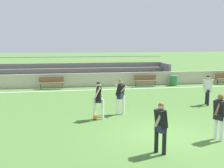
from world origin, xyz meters
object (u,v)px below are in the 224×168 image
(trash_bin, at_px, (174,81))
(player_white_overlapping, at_px, (208,87))
(player_dark_pressing_high, at_px, (121,94))
(bench_far_left, at_px, (145,79))
(bench_near_wall_gap, at_px, (51,82))
(soccer_ball, at_px, (95,117))
(bleacher_stand, at_px, (66,73))
(player_dark_on_ball, at_px, (99,97))
(player_dark_dropping_back, at_px, (161,124))
(player_dark_wide_right, at_px, (220,113))

(trash_bin, bearing_deg, player_white_overlapping, -97.00)
(trash_bin, distance_m, player_white_overlapping, 6.88)
(trash_bin, xyz_separation_m, player_dark_pressing_high, (-5.95, -7.96, 0.62))
(bench_far_left, distance_m, trash_bin, 2.39)
(bench_near_wall_gap, height_order, bench_far_left, same)
(player_dark_pressing_high, distance_m, soccer_ball, 1.73)
(soccer_ball, bearing_deg, bleacher_stand, 96.41)
(player_dark_on_ball, bearing_deg, bleacher_stand, 97.22)
(trash_bin, height_order, player_dark_dropping_back, player_dark_dropping_back)
(player_dark_dropping_back, height_order, soccer_ball, player_dark_dropping_back)
(player_dark_pressing_high, relative_size, player_dark_on_ball, 0.99)
(bleacher_stand, bearing_deg, player_dark_wide_right, -70.03)
(bleacher_stand, distance_m, trash_bin, 8.91)
(bench_near_wall_gap, height_order, player_white_overlapping, player_white_overlapping)
(soccer_ball, bearing_deg, player_dark_pressing_high, 28.62)
(player_dark_dropping_back, xyz_separation_m, player_dark_wide_right, (2.45, 0.79, 0.03))
(bench_far_left, xyz_separation_m, player_dark_wide_right, (-0.84, -11.95, 0.45))
(soccer_ball, bearing_deg, trash_bin, 50.10)
(trash_bin, distance_m, player_dark_wide_right, 12.44)
(player_dark_on_ball, height_order, soccer_ball, player_dark_on_ball)
(bench_near_wall_gap, xyz_separation_m, player_dark_pressing_high, (3.61, -7.91, 0.47))
(trash_bin, height_order, player_dark_wide_right, player_dark_wide_right)
(bench_near_wall_gap, relative_size, player_dark_on_ball, 1.05)
(bench_far_left, bearing_deg, trash_bin, 1.32)
(player_dark_dropping_back, xyz_separation_m, soccer_ball, (-1.59, 4.12, -0.86))
(player_dark_on_ball, height_order, player_dark_wide_right, player_dark_on_ball)
(bleacher_stand, height_order, trash_bin, bleacher_stand)
(trash_bin, distance_m, player_dark_on_ball, 11.19)
(trash_bin, xyz_separation_m, player_white_overlapping, (-0.84, -6.81, 0.58))
(bleacher_stand, distance_m, soccer_ball, 11.34)
(bench_far_left, height_order, player_dark_pressing_high, player_dark_pressing_high)
(player_dark_wide_right, bearing_deg, bleacher_stand, 109.97)
(bench_near_wall_gap, distance_m, soccer_ball, 8.93)
(player_white_overlapping, bearing_deg, player_dark_dropping_back, -128.90)
(trash_bin, xyz_separation_m, soccer_ball, (-7.25, -8.67, -0.29))
(player_dark_dropping_back, relative_size, player_white_overlapping, 0.99)
(bench_near_wall_gap, distance_m, player_dark_dropping_back, 13.33)
(bench_far_left, bearing_deg, soccer_ball, -119.47)
(bleacher_stand, relative_size, soccer_ball, 79.67)
(player_dark_dropping_back, bearing_deg, bench_far_left, 75.55)
(player_dark_wide_right, bearing_deg, player_dark_pressing_high, 124.12)
(bleacher_stand, relative_size, bench_near_wall_gap, 9.74)
(player_dark_dropping_back, bearing_deg, player_white_overlapping, 51.10)
(bleacher_stand, height_order, player_dark_dropping_back, bleacher_stand)
(player_dark_pressing_high, distance_m, player_dark_wide_right, 4.88)
(bench_far_left, bearing_deg, player_dark_wide_right, -94.01)
(trash_bin, bearing_deg, bleacher_stand, 163.20)
(bench_far_left, xyz_separation_m, player_white_overlapping, (1.55, -6.75, 0.43))
(bench_far_left, bearing_deg, player_white_overlapping, -77.10)
(bleacher_stand, xyz_separation_m, player_dark_dropping_back, (2.85, -15.37, 0.08))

